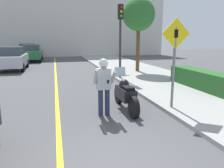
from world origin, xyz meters
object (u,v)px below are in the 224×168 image
at_px(street_tree, 139,15).
at_px(parked_car_grey, 28,50).
at_px(motorcycle, 125,94).
at_px(crossing_sign, 175,55).
at_px(parked_car_green, 32,53).
at_px(traffic_light, 120,28).
at_px(parked_car_silver, 12,58).
at_px(person_biker, 104,82).

distance_m(street_tree, parked_car_grey, 17.35).
bearing_deg(motorcycle, crossing_sign, -17.90).
bearing_deg(parked_car_green, parked_car_grey, 99.84).
bearing_deg(traffic_light, crossing_sign, -89.61).
distance_m(crossing_sign, parked_car_green, 18.29).
bearing_deg(crossing_sign, parked_car_green, 108.10).
xyz_separation_m(parked_car_silver, parked_car_green, (0.81, 6.15, 0.00)).
distance_m(crossing_sign, parked_car_grey, 23.55).
bearing_deg(person_biker, parked_car_silver, 111.22).
height_order(parked_car_silver, parked_car_green, same).
distance_m(crossing_sign, street_tree, 8.14).
xyz_separation_m(person_biker, parked_car_grey, (-4.42, 22.51, -0.17)).
distance_m(traffic_light, parked_car_green, 13.26).
bearing_deg(street_tree, parked_car_silver, 157.06).
bearing_deg(crossing_sign, parked_car_silver, 120.05).
xyz_separation_m(traffic_light, street_tree, (1.86, 2.17, 0.90)).
bearing_deg(motorcycle, person_biker, -154.93).
bearing_deg(street_tree, parked_car_grey, 119.44).
xyz_separation_m(crossing_sign, parked_car_grey, (-6.58, 22.59, -0.90)).
relative_size(motorcycle, traffic_light, 0.56).
relative_size(motorcycle, person_biker, 1.28).
bearing_deg(traffic_light, person_biker, -111.39).
relative_size(traffic_light, street_tree, 0.83).
height_order(motorcycle, parked_car_silver, parked_car_silver).
xyz_separation_m(motorcycle, crossing_sign, (1.39, -0.45, 1.25)).
distance_m(motorcycle, street_tree, 8.55).
bearing_deg(person_biker, motorcycle, 25.07).
height_order(crossing_sign, street_tree, street_tree).
bearing_deg(parked_car_grey, motorcycle, -76.81).
xyz_separation_m(street_tree, parked_car_green, (-7.50, 9.67, -2.85)).
bearing_deg(parked_car_grey, person_biker, -78.89).
bearing_deg(traffic_light, parked_car_silver, 138.57).
bearing_deg(parked_car_silver, crossing_sign, -59.95).
distance_m(street_tree, parked_car_green, 12.57).
height_order(crossing_sign, traffic_light, traffic_light).
height_order(motorcycle, street_tree, street_tree).
distance_m(traffic_light, street_tree, 3.00).
height_order(person_biker, parked_car_green, person_biker).
bearing_deg(crossing_sign, traffic_light, 90.39).
xyz_separation_m(person_biker, crossing_sign, (2.17, -0.09, 0.72)).
bearing_deg(parked_car_silver, motorcycle, -64.67).
bearing_deg(traffic_light, street_tree, 49.38).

